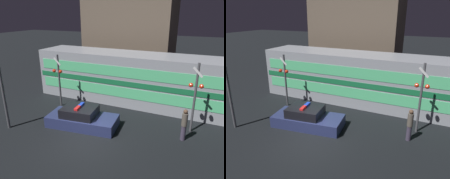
% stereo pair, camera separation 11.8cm
% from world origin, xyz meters
% --- Properties ---
extents(ground_plane, '(120.00, 120.00, 0.00)m').
position_xyz_m(ground_plane, '(0.00, 0.00, 0.00)').
color(ground_plane, black).
extents(train, '(15.77, 3.12, 3.77)m').
position_xyz_m(train, '(0.64, 6.55, 1.89)').
color(train, '#999EA5').
rests_on(train, ground_plane).
extents(police_car, '(4.47, 2.38, 1.36)m').
position_xyz_m(police_car, '(-1.08, 1.47, 0.50)').
color(police_car, navy).
rests_on(police_car, ground_plane).
extents(pedestrian, '(0.31, 0.31, 1.84)m').
position_xyz_m(pedestrian, '(4.82, 2.41, 0.94)').
color(pedestrian, '#3F384C').
rests_on(pedestrian, ground_plane).
extents(crossing_signal_near, '(0.79, 0.33, 4.13)m').
position_xyz_m(crossing_signal_near, '(5.12, 3.52, 2.34)').
color(crossing_signal_near, '#4C4C51').
rests_on(crossing_signal_near, ground_plane).
extents(crossing_signal_far, '(0.79, 0.33, 3.87)m').
position_xyz_m(crossing_signal_far, '(-4.18, 3.45, 2.20)').
color(crossing_signal_far, '#4C4C51').
rests_on(crossing_signal_far, ground_plane).
extents(building_left, '(8.64, 4.76, 10.57)m').
position_xyz_m(building_left, '(-2.15, 12.75, 5.28)').
color(building_left, brown).
rests_on(building_left, ground_plane).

